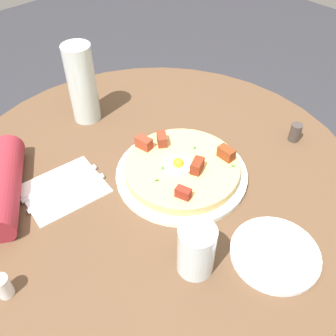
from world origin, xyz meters
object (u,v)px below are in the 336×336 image
object	(u,v)px
water_glass	(196,250)
pepper_shaker	(295,132)
pizza_plate	(182,174)
water_bottle	(82,84)
dining_table	(156,219)
fork	(60,183)
knife	(67,193)
bread_plate	(275,254)
breakfast_pizza	(182,167)
salt_shaker	(3,286)

from	to	relation	value
water_glass	pepper_shaker	size ratio (longest dim) A/B	2.30
pizza_plate	water_bottle	bearing A→B (deg)	5.35
dining_table	fork	distance (m)	0.28
knife	water_bottle	xyz separation A→B (m)	(0.21, -0.19, 0.10)
bread_plate	pepper_shaker	distance (m)	0.36
breakfast_pizza	salt_shaker	xyz separation A→B (m)	(-0.00, 0.43, -0.00)
pizza_plate	water_bottle	distance (m)	0.35
breakfast_pizza	bread_plate	world-z (taller)	breakfast_pizza
bread_plate	water_bottle	world-z (taller)	water_bottle
water_glass	salt_shaker	xyz separation A→B (m)	(0.19, 0.28, -0.03)
bread_plate	pizza_plate	bearing A→B (deg)	-3.91
water_bottle	salt_shaker	distance (m)	0.52
breakfast_pizza	salt_shaker	distance (m)	0.43
dining_table	salt_shaker	distance (m)	0.44
pepper_shaker	water_bottle	bearing A→B (deg)	37.23
bread_plate	fork	xyz separation A→B (m)	(0.44, 0.20, 0.00)
dining_table	pepper_shaker	size ratio (longest dim) A/B	20.40
pizza_plate	breakfast_pizza	xyz separation A→B (m)	(0.00, -0.00, 0.02)
breakfast_pizza	bread_plate	size ratio (longest dim) A/B	1.53
fork	water_glass	bearing A→B (deg)	108.22
dining_table	pepper_shaker	distance (m)	0.42
salt_shaker	pepper_shaker	world-z (taller)	same
fork	salt_shaker	size ratio (longest dim) A/B	3.84
water_glass	water_bottle	world-z (taller)	water_bottle
fork	knife	xyz separation A→B (m)	(-0.04, 0.00, 0.00)
pepper_shaker	pizza_plate	bearing A→B (deg)	71.31
fork	water_bottle	distance (m)	0.27
bread_plate	water_bottle	xyz separation A→B (m)	(0.61, 0.01, 0.10)
fork	water_bottle	xyz separation A→B (m)	(0.17, -0.19, 0.10)
breakfast_pizza	water_glass	distance (m)	0.24
knife	water_bottle	world-z (taller)	water_bottle
bread_plate	dining_table	bearing A→B (deg)	3.77
dining_table	water_glass	world-z (taller)	water_glass
pizza_plate	fork	xyz separation A→B (m)	(0.16, 0.22, 0.00)
knife	water_glass	xyz separation A→B (m)	(-0.31, -0.08, 0.05)
dining_table	knife	world-z (taller)	knife
fork	water_glass	world-z (taller)	water_glass
fork	pepper_shaker	bearing A→B (deg)	159.34
pizza_plate	bread_plate	bearing A→B (deg)	176.09
breakfast_pizza	pepper_shaker	size ratio (longest dim) A/B	5.53
pizza_plate	breakfast_pizza	world-z (taller)	breakfast_pizza
breakfast_pizza	fork	world-z (taller)	breakfast_pizza
fork	pepper_shaker	distance (m)	0.58
fork	knife	world-z (taller)	same
water_bottle	knife	bearing A→B (deg)	136.77
breakfast_pizza	water_glass	xyz separation A→B (m)	(-0.19, 0.15, 0.03)
salt_shaker	fork	bearing A→B (deg)	-51.82
water_glass	salt_shaker	bearing A→B (deg)	56.36
water_glass	knife	bearing A→B (deg)	13.92
dining_table	knife	distance (m)	0.27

